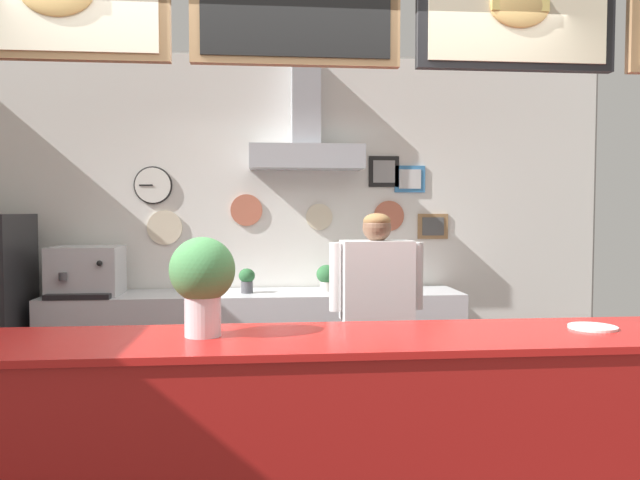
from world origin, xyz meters
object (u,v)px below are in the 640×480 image
object	(u,v)px
potted_oregano	(327,276)
basil_vase	(202,280)
potted_rosemary	(247,279)
potted_basil	(382,278)
shop_worker	(376,329)
condiment_plate	(593,327)
espresso_machine	(86,271)

from	to	relation	value
potted_oregano	basil_vase	world-z (taller)	basil_vase
potted_rosemary	potted_basil	distance (m)	1.12
shop_worker	potted_basil	distance (m)	1.20
potted_basil	condiment_plate	size ratio (longest dim) A/B	0.89
espresso_machine	basil_vase	size ratio (longest dim) A/B	1.26
shop_worker	potted_oregano	xyz separation A→B (m)	(-0.19, 1.21, 0.21)
espresso_machine	potted_oregano	xyz separation A→B (m)	(1.93, 0.06, -0.07)
potted_rosemary	basil_vase	size ratio (longest dim) A/B	0.47
espresso_machine	basil_vase	xyz separation A→B (m)	(1.14, -2.33, 0.19)
shop_worker	basil_vase	world-z (taller)	shop_worker
espresso_machine	potted_rosemary	distance (m)	1.27
espresso_machine	basil_vase	distance (m)	2.60
potted_oregano	shop_worker	bearing A→B (deg)	-80.99
shop_worker	potted_oregano	bearing A→B (deg)	-83.69
potted_basil	basil_vase	xyz separation A→B (m)	(-1.25, -2.34, 0.27)
shop_worker	potted_basil	xyz separation A→B (m)	(0.27, 1.16, 0.19)
potted_oregano	condiment_plate	world-z (taller)	potted_oregano
potted_basil	potted_oregano	world-z (taller)	potted_oregano
potted_basil	basil_vase	size ratio (longest dim) A/B	0.45
potted_oregano	potted_basil	bearing A→B (deg)	-6.01
potted_rosemary	condiment_plate	size ratio (longest dim) A/B	0.94
condiment_plate	basil_vase	bearing A→B (deg)	-180.00
potted_oregano	condiment_plate	distance (m)	2.58
potted_rosemary	potted_basil	bearing A→B (deg)	1.03
shop_worker	potted_basil	size ratio (longest dim) A/B	8.28
potted_oregano	basil_vase	size ratio (longest dim) A/B	0.51
potted_rosemary	basil_vase	bearing A→B (deg)	-93.09
potted_oregano	condiment_plate	bearing A→B (deg)	-68.07
shop_worker	basil_vase	size ratio (longest dim) A/B	3.73
espresso_machine	potted_basil	distance (m)	2.39
condiment_plate	shop_worker	bearing A→B (deg)	123.05
shop_worker	potted_rosemary	bearing A→B (deg)	-55.84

